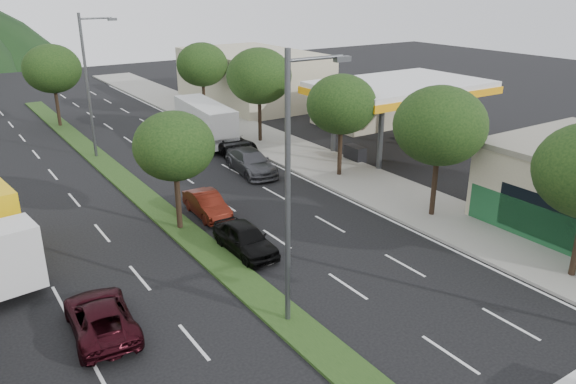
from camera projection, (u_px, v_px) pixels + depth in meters
sidewalk_right at (302, 155)px, 40.75m from camera, size 5.00×90.00×0.15m
median at (118, 175)px, 36.61m from camera, size 1.60×56.00×0.12m
gas_canopy at (400, 90)px, 40.17m from camera, size 12.20×8.20×5.25m
bldg_right_far at (252, 77)px, 58.29m from camera, size 10.00×16.00×5.20m
tree_r_b at (440, 126)px, 28.61m from camera, size 4.80×4.80×6.94m
tree_r_c at (341, 104)px, 34.95m from camera, size 4.40×4.40×6.48m
tree_r_d at (259, 76)px, 42.58m from camera, size 5.00×5.00×7.17m
tree_r_e at (202, 65)px, 50.48m from camera, size 4.60×4.60×6.71m
tree_med_near at (174, 146)px, 27.28m from camera, size 4.00×4.00×6.02m
tree_med_far at (52, 69)px, 47.33m from camera, size 4.80×4.80×6.94m
streetlight_near at (293, 180)px, 19.19m from camera, size 2.60×0.25×10.00m
streetlight_mid at (90, 80)px, 38.67m from camera, size 2.60×0.25×10.00m
suv_maroon at (101, 317)px, 20.17m from camera, size 2.50×4.75×1.27m
car_queue_a at (245, 239)px, 26.13m from camera, size 1.68×4.16×1.42m
car_queue_b at (251, 162)px, 37.07m from camera, size 2.65×5.38×1.50m
car_queue_c at (207, 204)px, 30.29m from camera, size 1.55×3.99×1.30m
car_queue_d at (228, 143)px, 41.46m from camera, size 2.85×5.48×1.48m
car_queue_e at (157, 136)px, 43.55m from camera, size 1.85×3.88×1.28m
motorhome at (205, 122)px, 43.75m from camera, size 3.23×8.33×3.12m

